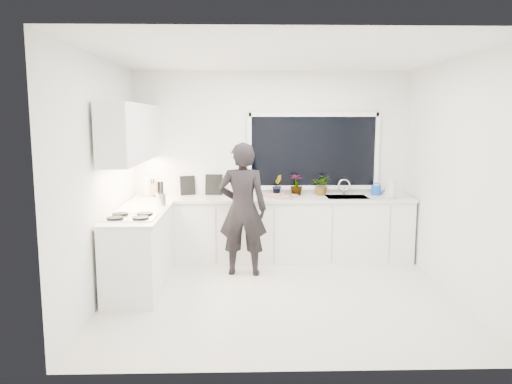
{
  "coord_description": "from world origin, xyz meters",
  "views": [
    {
      "loc": [
        -0.43,
        -5.51,
        2.03
      ],
      "look_at": [
        -0.27,
        0.4,
        1.15
      ],
      "focal_mm": 35.0,
      "sensor_mm": 36.0,
      "label": 1
    }
  ],
  "objects": [
    {
      "name": "watering_can",
      "position": [
        1.51,
        1.61,
        0.98
      ],
      "size": [
        0.17,
        0.17,
        0.13
      ],
      "primitive_type": "cylinder",
      "rotation": [
        0.0,
        0.0,
        0.29
      ],
      "color": "blue",
      "rests_on": "countertop_back"
    },
    {
      "name": "countertop_left",
      "position": [
        -1.67,
        0.35,
        0.9
      ],
      "size": [
        0.62,
        1.6,
        0.04
      ],
      "primitive_type": "cube",
      "color": "silver",
      "rests_on": "base_cabinets_left"
    },
    {
      "name": "pizza",
      "position": [
        0.07,
        1.42,
        0.95
      ],
      "size": [
        0.54,
        0.48,
        0.01
      ],
      "primitive_type": "cube",
      "rotation": [
        0.0,
        0.0,
        -0.44
      ],
      "color": "red",
      "rests_on": "pizza_tray"
    },
    {
      "name": "picture_frame_small",
      "position": [
        -0.85,
        1.69,
        1.07
      ],
      "size": [
        0.25,
        0.04,
        0.3
      ],
      "primitive_type": "cube",
      "rotation": [
        0.0,
        0.0,
        -0.07
      ],
      "color": "black",
      "rests_on": "countertop_back"
    },
    {
      "name": "soap_bottles",
      "position": [
        1.64,
        1.3,
        1.07
      ],
      "size": [
        0.17,
        0.17,
        0.32
      ],
      "color": "#D8BF66",
      "rests_on": "countertop_back"
    },
    {
      "name": "base_cabinets_back",
      "position": [
        0.0,
        1.45,
        0.44
      ],
      "size": [
        3.92,
        0.58,
        0.88
      ],
      "primitive_type": "cube",
      "color": "white",
      "rests_on": "floor"
    },
    {
      "name": "upper_cabinets",
      "position": [
        -1.79,
        0.7,
        1.85
      ],
      "size": [
        0.34,
        2.1,
        0.7
      ],
      "primitive_type": "cube",
      "color": "white",
      "rests_on": "wall_left"
    },
    {
      "name": "wall_right",
      "position": [
        2.01,
        0.0,
        1.35
      ],
      "size": [
        0.02,
        3.5,
        2.7
      ],
      "primitive_type": "cube",
      "color": "white",
      "rests_on": "ground"
    },
    {
      "name": "knife_block",
      "position": [
        -1.73,
        1.59,
        1.03
      ],
      "size": [
        0.13,
        0.11,
        0.22
      ],
      "primitive_type": "cube",
      "rotation": [
        0.0,
        0.0,
        0.04
      ],
      "color": "brown",
      "rests_on": "countertop_back"
    },
    {
      "name": "window",
      "position": [
        0.6,
        1.73,
        1.55
      ],
      "size": [
        1.8,
        0.02,
        1.0
      ],
      "primitive_type": "cube",
      "color": "black",
      "rests_on": "wall_back"
    },
    {
      "name": "person",
      "position": [
        -0.43,
        0.82,
        0.86
      ],
      "size": [
        0.66,
        0.47,
        1.73
      ],
      "primitive_type": "imported",
      "rotation": [
        0.0,
        0.0,
        3.05
      ],
      "color": "black",
      "rests_on": "floor"
    },
    {
      "name": "countertop_back",
      "position": [
        0.0,
        1.44,
        0.9
      ],
      "size": [
        3.94,
        0.62,
        0.04
      ],
      "primitive_type": "cube",
      "color": "silver",
      "rests_on": "base_cabinets_back"
    },
    {
      "name": "base_cabinets_left",
      "position": [
        -1.67,
        0.35,
        0.44
      ],
      "size": [
        0.58,
        1.6,
        0.88
      ],
      "primitive_type": "cube",
      "color": "white",
      "rests_on": "floor"
    },
    {
      "name": "ceiling",
      "position": [
        0.0,
        0.0,
        2.71
      ],
      "size": [
        4.0,
        3.5,
        0.02
      ],
      "primitive_type": "cube",
      "color": "white",
      "rests_on": "wall_back"
    },
    {
      "name": "utensil_crock",
      "position": [
        -1.48,
        0.8,
        1.0
      ],
      "size": [
        0.16,
        0.16,
        0.16
      ],
      "primitive_type": "cylinder",
      "rotation": [
        0.0,
        0.0,
        0.24
      ],
      "color": "silver",
      "rests_on": "countertop_left"
    },
    {
      "name": "floor",
      "position": [
        0.0,
        0.0,
        -0.01
      ],
      "size": [
        4.0,
        3.5,
        0.02
      ],
      "primitive_type": "cube",
      "color": "beige",
      "rests_on": "ground"
    },
    {
      "name": "faucet",
      "position": [
        1.05,
        1.65,
        1.03
      ],
      "size": [
        0.03,
        0.03,
        0.22
      ],
      "primitive_type": "cylinder",
      "color": "silver",
      "rests_on": "countertop_back"
    },
    {
      "name": "paper_towel_roll",
      "position": [
        -1.79,
        1.55,
        1.05
      ],
      "size": [
        0.13,
        0.13,
        0.26
      ],
      "primitive_type": "cylinder",
      "rotation": [
        0.0,
        0.0,
        0.24
      ],
      "color": "silver",
      "rests_on": "countertop_back"
    },
    {
      "name": "stovetop",
      "position": [
        -1.69,
        -0.0,
        0.94
      ],
      "size": [
        0.56,
        0.48,
        0.03
      ],
      "primitive_type": "cube",
      "color": "black",
      "rests_on": "countertop_left"
    },
    {
      "name": "pizza_tray",
      "position": [
        0.07,
        1.42,
        0.94
      ],
      "size": [
        0.6,
        0.54,
        0.03
      ],
      "primitive_type": "cube",
      "rotation": [
        0.0,
        0.0,
        -0.44
      ],
      "color": "silver",
      "rests_on": "countertop_back"
    },
    {
      "name": "picture_frame_large",
      "position": [
        -1.23,
        1.69,
        1.06
      ],
      "size": [
        0.22,
        0.09,
        0.28
      ],
      "primitive_type": "cube",
      "rotation": [
        0.0,
        0.0,
        0.31
      ],
      "color": "black",
      "rests_on": "countertop_back"
    },
    {
      "name": "herb_plants",
      "position": [
        0.5,
        1.61,
        1.07
      ],
      "size": [
        0.91,
        0.32,
        0.31
      ],
      "color": "#26662D",
      "rests_on": "countertop_back"
    },
    {
      "name": "wall_left",
      "position": [
        -2.01,
        0.0,
        1.35
      ],
      "size": [
        0.02,
        3.5,
        2.7
      ],
      "primitive_type": "cube",
      "color": "white",
      "rests_on": "ground"
    },
    {
      "name": "wall_back",
      "position": [
        0.0,
        1.76,
        1.35
      ],
      "size": [
        4.0,
        0.02,
        2.7
      ],
      "primitive_type": "cube",
      "color": "white",
      "rests_on": "ground"
    },
    {
      "name": "sink",
      "position": [
        1.05,
        1.45,
        0.87
      ],
      "size": [
        0.58,
        0.42,
        0.14
      ],
      "primitive_type": "cube",
      "color": "silver",
      "rests_on": "countertop_back"
    }
  ]
}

